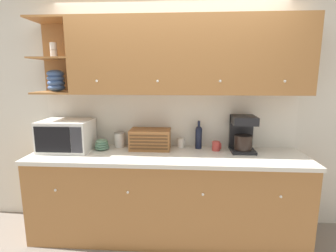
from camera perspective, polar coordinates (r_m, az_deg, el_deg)
The scene contains 13 objects.
ground_plane at distance 3.42m, azimuth 0.27°, elevation -19.29°, with size 24.00×24.00×0.00m, color slate.
wall_back at distance 3.02m, azimuth 0.32°, elevation 2.87°, with size 5.24×0.06×2.60m.
counter_unit at distance 2.92m, azimuth -0.13°, elevation -14.71°, with size 2.86×0.69×0.92m.
backsplash_panel at distance 2.99m, azimuth 0.28°, elevation 1.39°, with size 2.84×0.01×0.61m.
upper_cabinets at distance 2.77m, azimuth 3.48°, elevation 14.82°, with size 2.84×0.40×0.76m.
microwave at distance 3.04m, azimuth -21.21°, elevation -1.92°, with size 0.53×0.40×0.33m.
bowl_stack_on_counter at distance 2.97m, azimuth -14.22°, elevation -3.98°, with size 0.16×0.16×0.12m.
storage_canister at distance 3.03m, azimuth -10.49°, elevation -2.94°, with size 0.12×0.12×0.17m.
bread_box at distance 2.90m, azimuth -3.88°, elevation -2.89°, with size 0.44×0.28×0.22m.
mug at distance 2.98m, azimuth 2.83°, elevation -3.69°, with size 0.09×0.08×0.11m.
wine_bottle at distance 2.93m, azimuth 6.68°, elevation -2.19°, with size 0.07×0.07×0.31m.
mug_blue_second at distance 2.90m, azimuth 10.48°, elevation -4.30°, with size 0.10×0.09×0.10m.
coffee_maker at distance 2.91m, azimuth 15.93°, elevation -1.53°, with size 0.25×0.28×0.39m.
Camera 1 is at (0.18, -2.95, 1.72)m, focal length 28.00 mm.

